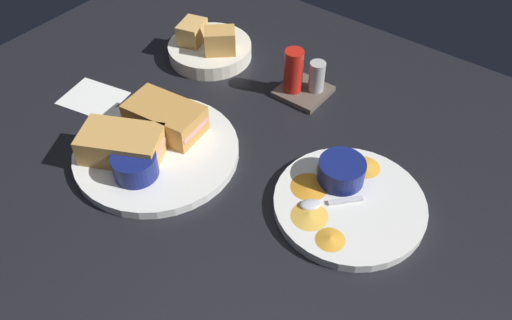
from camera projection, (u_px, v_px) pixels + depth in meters
The scene contains 13 objects.
ground_plane at pixel (191, 161), 88.89cm from camera, with size 110.00×110.00×3.00cm, color black.
plate_sandwich_main at pixel (157, 152), 87.20cm from camera, with size 27.73×27.73×1.60cm, color white.
sandwich_half_near at pixel (165, 117), 88.51cm from camera, with size 13.96×9.02×4.80cm.
sandwich_half_far at pixel (122, 144), 83.82cm from camera, with size 15.03×12.61×4.80cm.
ramekin_dark_sauce at pixel (135, 164), 81.09cm from camera, with size 7.19×7.19×3.87cm.
spoon_by_dark_ramekin at pixel (152, 148), 86.09cm from camera, with size 4.76×9.77×0.80cm.
plate_chips_companion at pixel (349, 204), 79.17cm from camera, with size 23.34×23.34×1.60cm, color white.
ramekin_light_gravy at pixel (342, 171), 80.28cm from camera, with size 7.39×7.39×3.71cm.
spoon_by_gravy_ramekin at pixel (319, 204), 77.75cm from camera, with size 7.81×8.23×0.80cm.
plantain_chip_scatter at pixel (332, 186), 80.24cm from camera, with size 14.45×22.10×0.60cm.
bread_basket_rear at pixel (209, 48), 106.34cm from camera, with size 17.15×17.15×7.88cm.
condiment_caddy at pixel (302, 79), 97.08cm from camera, with size 9.00×9.00×9.50cm.
paper_napkin_folded at pixel (94, 97), 98.31cm from camera, with size 11.00×9.00×0.40cm, color white.
Camera 1 is at (46.40, -42.69, 62.14)cm, focal length 36.27 mm.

